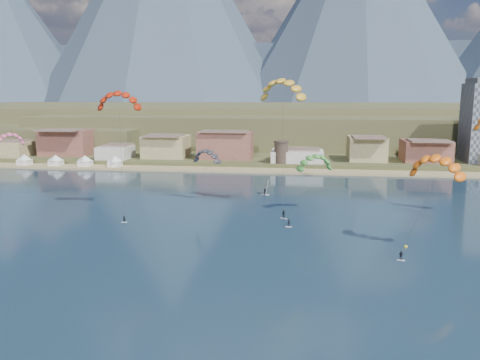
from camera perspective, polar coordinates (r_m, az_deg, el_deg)
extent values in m
plane|color=#0E2132|center=(78.74, -3.10, -11.33)|extent=(2400.00, 2400.00, 0.00)
cube|color=tan|center=(180.76, 3.06, 1.09)|extent=(2200.00, 12.00, 0.90)
cube|color=brown|center=(632.76, 6.31, 7.54)|extent=(2200.00, 900.00, 4.00)
cube|color=brown|center=(293.78, 12.70, 6.19)|extent=(320.00, 150.00, 15.00)
cube|color=brown|center=(336.74, -1.70, 7.17)|extent=(380.00, 170.00, 18.00)
cone|color=#2F3E4F|center=(928.73, 13.51, 19.44)|extent=(440.00, 440.00, 360.00)
cube|color=#2F3E4F|center=(972.45, 6.84, 11.81)|extent=(2000.00, 200.00, 110.00)
cylinder|color=#47382D|center=(187.56, 4.80, 3.17)|extent=(5.20, 5.20, 8.00)
cylinder|color=#47382D|center=(187.08, 4.82, 4.48)|extent=(5.82, 5.82, 0.60)
cube|color=white|center=(210.28, -23.72, 1.92)|extent=(4.50, 4.50, 2.00)
pyramid|color=white|center=(209.92, -23.77, 2.73)|extent=(6.40, 6.40, 2.00)
cube|color=white|center=(203.87, -20.59, 1.90)|extent=(4.50, 4.50, 2.00)
pyramid|color=white|center=(203.49, -20.64, 2.73)|extent=(6.40, 6.40, 2.00)
cube|color=white|center=(198.52, -17.52, 1.87)|extent=(4.50, 4.50, 2.00)
pyramid|color=white|center=(198.13, -17.57, 2.73)|extent=(6.40, 6.40, 2.00)
cube|color=white|center=(193.77, -14.30, 1.83)|extent=(4.50, 4.50, 2.00)
pyramid|color=white|center=(193.37, -14.34, 2.71)|extent=(6.40, 6.40, 2.00)
cube|color=silver|center=(113.54, -13.28, -4.79)|extent=(1.32, 0.49, 0.09)
imported|color=black|center=(113.34, -13.30, -4.40)|extent=(0.57, 0.40, 1.49)
cylinder|color=#262626|center=(115.47, -13.57, 1.96)|extent=(0.05, 0.05, 25.56)
cube|color=silver|center=(114.24, 5.06, -4.45)|extent=(1.63, 1.19, 0.11)
imported|color=black|center=(114.00, 5.07, -3.97)|extent=(1.12, 1.04, 1.84)
cylinder|color=#262626|center=(116.54, 5.00, 2.90)|extent=(0.05, 0.05, 27.83)
cube|color=silver|center=(90.86, 18.16, -8.83)|extent=(1.46, 0.79, 0.09)
imported|color=black|center=(90.59, 18.19, -8.32)|extent=(1.02, 0.64, 1.61)
cylinder|color=#262626|center=(92.94, 20.05, -3.84)|extent=(0.05, 0.05, 16.01)
cube|color=silver|center=(107.30, 5.67, -5.43)|extent=(1.46, 0.61, 0.09)
imported|color=black|center=(107.07, 5.68, -4.99)|extent=(1.13, 0.74, 1.63)
cylinder|color=#262626|center=(112.65, 7.25, -1.73)|extent=(0.05, 0.05, 17.66)
cylinder|color=#262626|center=(154.79, -25.75, 1.05)|extent=(0.04, 0.04, 15.51)
cylinder|color=#262626|center=(126.98, -4.19, -0.47)|extent=(0.04, 0.04, 12.97)
cube|color=silver|center=(139.88, 2.92, -1.69)|extent=(2.48, 1.65, 0.12)
imported|color=black|center=(139.69, 2.93, -1.32)|extent=(1.00, 0.86, 1.73)
cube|color=white|center=(139.42, 3.10, -0.82)|extent=(1.94, 2.76, 4.14)
sphere|color=yellow|center=(98.52, 18.67, -7.33)|extent=(0.63, 0.63, 0.63)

